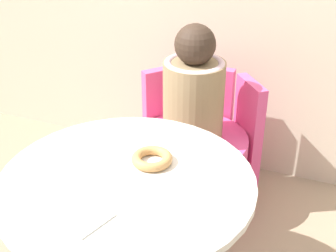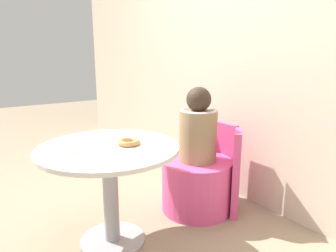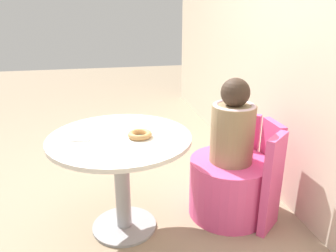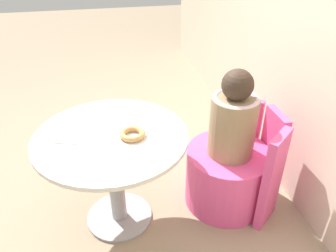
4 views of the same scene
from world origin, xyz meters
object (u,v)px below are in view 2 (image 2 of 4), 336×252
Objects in this scene: round_table at (110,169)px; tub_chair at (197,185)px; child_figure at (198,129)px; donut at (129,142)px.

round_table is 1.59× the size of tub_chair.
child_figure is (-0.02, 0.71, 0.15)m from round_table.
child_figure is at bearing 93.58° from tub_chair.
tub_chair is at bearing 91.43° from round_table.
donut is (0.04, 0.11, 0.16)m from round_table.
round_table reaches higher than tub_chair.
donut is at bearing -84.46° from child_figure.
donut is at bearing 70.55° from round_table.
round_table is 0.72m from child_figure.
child_figure is at bearing 95.54° from donut.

